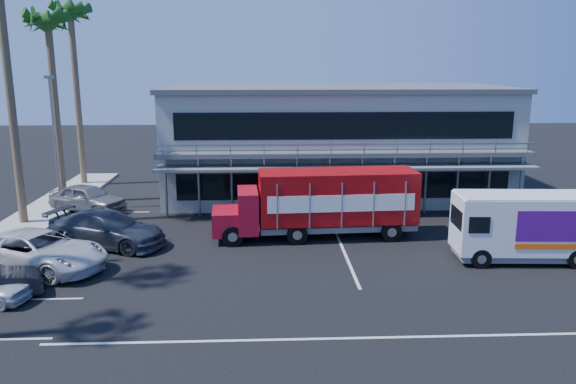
{
  "coord_description": "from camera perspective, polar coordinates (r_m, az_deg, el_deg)",
  "views": [
    {
      "loc": [
        -1.76,
        -22.7,
        8.79
      ],
      "look_at": [
        -0.56,
        5.44,
        2.3
      ],
      "focal_mm": 35.0,
      "sensor_mm": 36.0,
      "label": 1
    }
  ],
  "objects": [
    {
      "name": "red_truck",
      "position": [
        28.66,
        3.62,
        -0.94
      ],
      "size": [
        10.44,
        3.02,
        3.48
      ],
      "rotation": [
        0.0,
        0.0,
        0.05
      ],
      "color": "#AA0D21",
      "rests_on": "ground"
    },
    {
      "name": "ground",
      "position": [
        24.4,
        1.88,
        -8.14
      ],
      "size": [
        120.0,
        120.0,
        0.0
      ],
      "primitive_type": "plane",
      "color": "black",
      "rests_on": "ground"
    },
    {
      "name": "curb_strip",
      "position": [
        32.78,
        -26.22,
        -3.81
      ],
      "size": [
        3.0,
        32.0,
        0.16
      ],
      "primitive_type": "cube",
      "color": "#A5A399",
      "rests_on": "ground"
    },
    {
      "name": "palm_f",
      "position": [
        43.39,
        -21.17,
        15.68
      ],
      "size": [
        2.8,
        2.8,
        13.25
      ],
      "color": "brown",
      "rests_on": "ground"
    },
    {
      "name": "light_pole_far",
      "position": [
        36.17,
        -22.63,
        5.17
      ],
      "size": [
        0.5,
        0.25,
        8.09
      ],
      "color": "gray",
      "rests_on": "ground"
    },
    {
      "name": "parked_car_d",
      "position": [
        28.9,
        -17.91,
        -3.59
      ],
      "size": [
        6.41,
        4.35,
        1.72
      ],
      "primitive_type": "imported",
      "rotation": [
        0.0,
        0.0,
        1.21
      ],
      "color": "#323742",
      "rests_on": "ground"
    },
    {
      "name": "white_van",
      "position": [
        27.42,
        23.08,
        -3.19
      ],
      "size": [
        6.47,
        2.53,
        3.11
      ],
      "rotation": [
        0.0,
        0.0,
        -0.06
      ],
      "color": "silver",
      "rests_on": "ground"
    },
    {
      "name": "building",
      "position": [
        38.28,
        4.74,
        5.22
      ],
      "size": [
        22.4,
        12.0,
        7.3
      ],
      "color": "gray",
      "rests_on": "ground"
    },
    {
      "name": "parked_car_e",
      "position": [
        36.07,
        -19.7,
        -0.56
      ],
      "size": [
        5.19,
        3.79,
        1.64
      ],
      "primitive_type": "imported",
      "rotation": [
        0.0,
        0.0,
        1.13
      ],
      "color": "slate",
      "rests_on": "ground"
    },
    {
      "name": "parked_car_c",
      "position": [
        26.66,
        -23.97,
        -5.5
      ],
      "size": [
        6.76,
        4.98,
        1.71
      ],
      "primitive_type": "imported",
      "rotation": [
        0.0,
        0.0,
        1.17
      ],
      "color": "silver",
      "rests_on": "ground"
    },
    {
      "name": "palm_e",
      "position": [
        38.01,
        -23.14,
        14.66
      ],
      "size": [
        2.8,
        2.8,
        12.25
      ],
      "color": "brown",
      "rests_on": "ground"
    }
  ]
}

